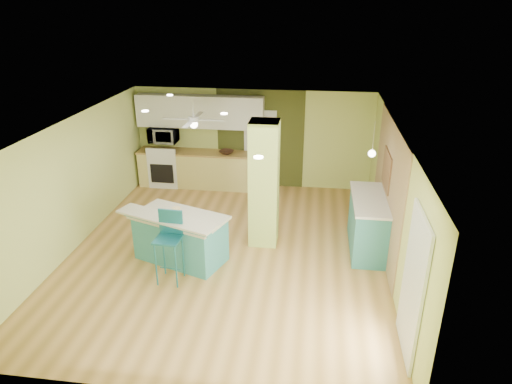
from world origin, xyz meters
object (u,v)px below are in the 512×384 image
bar_stool (169,235)px  fruit_bowl (226,152)px  peninsula (180,237)px  canister (176,212)px  side_counter (369,224)px

bar_stool → fruit_bowl: 4.17m
peninsula → fruit_bowl: peninsula is taller
fruit_bowl → canister: canister is taller
side_counter → fruit_bowl: 4.26m
bar_stool → fruit_bowl: (0.17, 4.17, 0.12)m
side_counter → peninsula: bearing=-165.7°
bar_stool → canister: bar_stool is taller
fruit_bowl → canister: 3.56m
bar_stool → side_counter: (3.48, 1.52, -0.32)m
peninsula → fruit_bowl: bearing=106.5°
peninsula → canister: size_ratio=11.64×
side_counter → canister: (-3.54, -0.90, 0.44)m
side_counter → fruit_bowl: (-3.31, 2.65, 0.44)m
side_counter → fruit_bowl: side_counter is taller
peninsula → bar_stool: bar_stool is taller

